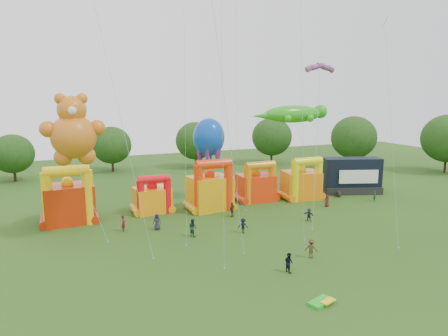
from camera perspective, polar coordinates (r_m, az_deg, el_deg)
name	(u,v)px	position (r m, az deg, el deg)	size (l,w,h in m)	color
ground	(335,305)	(31.75, 15.61, -18.37)	(160.00, 160.00, 0.00)	#244814
tree_ring	(320,222)	(29.06, 13.52, -7.57)	(127.04, 129.18, 12.07)	#352314
bouncy_castle_0	(69,201)	(50.98, -21.33, -4.39)	(5.93, 4.89, 7.17)	red
bouncy_castle_1	(153,198)	(52.72, -10.16, -4.19)	(4.72, 3.92, 5.10)	orange
bouncy_castle_2	(210,190)	(53.02, -1.96, -3.20)	(5.82, 4.92, 6.96)	orange
bouncy_castle_3	(256,185)	(57.73, 4.64, -2.48)	(5.14, 4.19, 5.94)	red
bouncy_castle_4	(302,182)	(59.82, 11.08, -2.05)	(5.75, 4.92, 6.34)	orange
stage_trailer	(351,176)	(65.21, 17.75, -1.09)	(9.36, 5.92, 5.53)	black
teddy_bear_kite	(79,153)	(42.94, -20.04, 2.03)	(6.29, 4.46, 15.38)	#CF6917
gecko_kite	(304,143)	(60.19, 11.36, 3.51)	(12.51, 5.43, 13.76)	green
octopus_kite	(217,161)	(56.43, -1.00, 1.08)	(4.76, 10.12, 11.95)	#0B43AF
parafoil_kites	(202,116)	(41.35, -3.21, 7.39)	(31.54, 12.19, 30.52)	red
diamond_kites	(260,80)	(42.84, 5.09, 12.38)	(21.83, 20.57, 44.29)	red
folded_kite_bundle	(322,302)	(31.66, 13.79, -18.08)	(2.22, 1.61, 0.31)	green
spectator_0	(157,222)	(46.21, -9.55, -7.58)	(0.92, 0.60, 1.87)	#24223A
spectator_1	(123,223)	(46.40, -14.17, -7.65)	(0.70, 0.46, 1.92)	#56181E
spectator_2	(193,227)	(43.68, -4.50, -8.46)	(0.96, 0.75, 1.98)	#163927
spectator_3	(243,226)	(44.61, 2.73, -8.23)	(1.09, 0.63, 1.69)	black
spectator_4	(232,210)	(50.23, 1.18, -5.95)	(1.11, 0.46, 1.90)	#413A1A
spectator_5	(309,215)	(49.78, 12.03, -6.53)	(1.46, 0.46, 1.57)	#25293E
spectator_6	(327,201)	(56.59, 14.50, -4.58)	(0.77, 0.50, 1.57)	#59191B
spectator_7	(375,196)	(61.38, 20.73, -3.76)	(0.58, 0.38, 1.58)	#193F2D
spectator_8	(289,262)	(35.75, 9.24, -13.17)	(0.85, 0.66, 1.74)	black
spectator_9	(311,248)	(38.97, 12.36, -11.16)	(1.20, 0.69, 1.85)	#44301B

